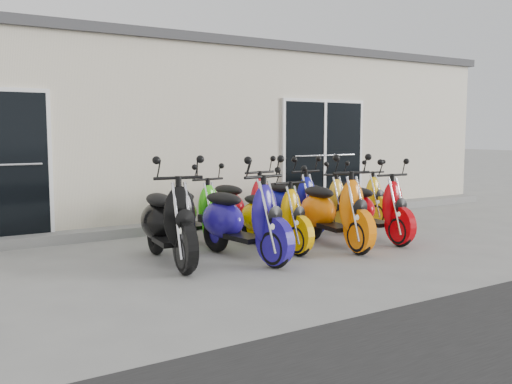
% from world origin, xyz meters
% --- Properties ---
extents(ground, '(80.00, 80.00, 0.00)m').
position_xyz_m(ground, '(0.00, 0.00, 0.00)').
color(ground, gray).
rests_on(ground, ground).
extents(building, '(14.00, 6.00, 3.20)m').
position_xyz_m(building, '(0.00, 5.20, 1.60)').
color(building, beige).
rests_on(building, ground).
extents(roof_cap, '(14.20, 6.20, 0.16)m').
position_xyz_m(roof_cap, '(0.00, 5.20, 3.28)').
color(roof_cap, '#3F3F42').
rests_on(roof_cap, building).
extents(front_step, '(14.00, 0.40, 0.15)m').
position_xyz_m(front_step, '(0.00, 2.02, 0.07)').
color(front_step, gray).
rests_on(front_step, ground).
extents(door_left, '(1.07, 0.08, 2.22)m').
position_xyz_m(door_left, '(-3.20, 2.17, 1.26)').
color(door_left, black).
rests_on(door_left, front_step).
extents(door_right, '(2.02, 0.08, 2.22)m').
position_xyz_m(door_right, '(2.60, 2.17, 1.26)').
color(door_right, black).
rests_on(door_right, front_step).
extents(scooter_front_black, '(0.90, 1.97, 1.40)m').
position_xyz_m(scooter_front_black, '(-1.79, -0.15, 0.70)').
color(scooter_front_black, black).
rests_on(scooter_front_black, ground).
extents(scooter_front_blue, '(0.93, 1.95, 1.39)m').
position_xyz_m(scooter_front_blue, '(-0.87, -0.44, 0.69)').
color(scooter_front_blue, '#20148C').
rests_on(scooter_front_blue, ground).
extents(scooter_front_orange_a, '(0.72, 1.69, 1.22)m').
position_xyz_m(scooter_front_orange_a, '(-0.16, -0.11, 0.61)').
color(scooter_front_orange_a, '#FAAE00').
rests_on(scooter_front_orange_a, ground).
extents(scooter_front_orange_b, '(0.88, 1.93, 1.38)m').
position_xyz_m(scooter_front_orange_b, '(0.68, -0.44, 0.69)').
color(scooter_front_orange_b, orange).
rests_on(scooter_front_orange_b, ground).
extents(scooter_front_red, '(0.76, 1.78, 1.29)m').
position_xyz_m(scooter_front_red, '(1.53, -0.38, 0.64)').
color(scooter_front_red, '#BD030A').
rests_on(scooter_front_red, ground).
extents(scooter_back_green, '(0.78, 1.71, 1.22)m').
position_xyz_m(scooter_back_green, '(-0.87, 0.97, 0.61)').
color(scooter_back_green, '#3CD315').
rests_on(scooter_back_green, ground).
extents(scooter_back_red, '(0.88, 1.85, 1.31)m').
position_xyz_m(scooter_back_red, '(-0.04, 0.91, 0.66)').
color(scooter_back_red, red).
rests_on(scooter_back_red, ground).
extents(scooter_back_blue, '(0.67, 1.75, 1.29)m').
position_xyz_m(scooter_back_blue, '(0.90, 0.93, 0.64)').
color(scooter_back_blue, '#0F118C').
rests_on(scooter_back_blue, ground).
extents(scooter_back_yellow, '(0.61, 1.61, 1.18)m').
position_xyz_m(scooter_back_yellow, '(1.64, 1.00, 0.59)').
color(scooter_back_yellow, yellow).
rests_on(scooter_back_yellow, ground).
extents(scooter_back_extra, '(0.61, 1.61, 1.18)m').
position_xyz_m(scooter_back_extra, '(2.49, 1.00, 0.59)').
color(scooter_back_extra, yellow).
rests_on(scooter_back_extra, ground).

